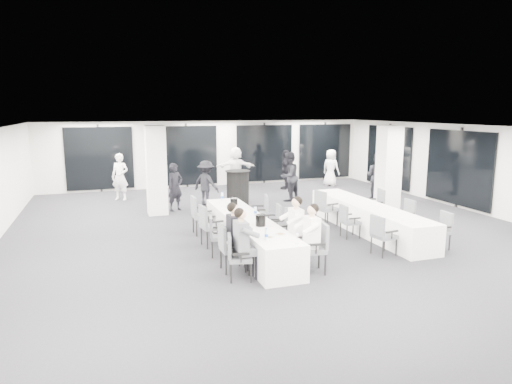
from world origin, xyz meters
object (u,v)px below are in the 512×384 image
at_px(standing_guest_a, 175,184).
at_px(standing_guest_c, 206,180).
at_px(chair_side_left_far, 324,206).
at_px(standing_guest_b, 289,173).
at_px(chair_main_left_second, 229,245).
at_px(chair_main_left_mid, 217,233).
at_px(chair_main_right_fourth, 274,220).
at_px(chair_main_right_second, 300,237).
at_px(chair_main_right_far, 261,211).
at_px(chair_side_left_mid, 348,219).
at_px(chair_side_right_far, 376,203).
at_px(ice_bucket_near, 261,220).
at_px(standing_guest_h, 377,173).
at_px(standing_guest_f, 236,165).
at_px(standing_guest_d, 286,167).
at_px(standing_guest_g, 120,174).
at_px(chair_main_left_fourth, 209,223).
at_px(banquet_table_side, 367,218).
at_px(chair_main_right_near, 317,245).
at_px(chair_main_left_near, 236,254).
at_px(chair_main_right_mid, 285,226).
at_px(chair_side_left_near, 382,233).
at_px(banquet_table_main, 248,233).
at_px(chair_main_left_far, 199,213).
at_px(standing_guest_e, 331,165).
at_px(ice_bucket_far, 234,202).
at_px(chair_side_right_near, 441,228).
at_px(chair_side_right_mid, 405,215).
at_px(cocktail_table, 238,188).

bearing_deg(standing_guest_a, standing_guest_c, -5.93).
height_order(chair_side_left_far, standing_guest_b, standing_guest_b).
relative_size(chair_main_left_second, chair_main_left_mid, 1.07).
distance_m(chair_main_left_mid, chair_main_right_fourth, 1.82).
xyz_separation_m(chair_main_right_second, chair_main_right_far, (0.00, 2.58, 0.03)).
relative_size(chair_main_left_mid, chair_side_left_mid, 1.06).
height_order(chair_main_right_fourth, chair_side_right_far, chair_side_right_far).
bearing_deg(ice_bucket_near, standing_guest_h, 39.07).
relative_size(standing_guest_a, standing_guest_f, 0.89).
relative_size(standing_guest_d, standing_guest_g, 0.96).
bearing_deg(standing_guest_d, chair_main_left_second, 13.28).
relative_size(chair_main_left_fourth, standing_guest_d, 0.54).
height_order(banquet_table_side, chair_main_right_near, chair_main_right_near).
xyz_separation_m(chair_main_left_near, chair_main_right_mid, (1.66, 1.58, 0.03)).
bearing_deg(standing_guest_d, standing_guest_b, 22.21).
xyz_separation_m(chair_side_left_near, standing_guest_d, (1.28, 8.85, 0.40)).
distance_m(chair_main_left_fourth, standing_guest_f, 8.14).
xyz_separation_m(banquet_table_main, chair_main_left_far, (-0.84, 1.64, 0.21)).
xyz_separation_m(chair_main_right_far, standing_guest_e, (5.32, 6.09, 0.33)).
distance_m(chair_main_left_second, standing_guest_g, 8.73).
distance_m(chair_main_right_far, ice_bucket_far, 0.85).
relative_size(chair_side_right_near, standing_guest_f, 0.45).
xyz_separation_m(chair_side_left_near, chair_side_left_mid, (0.01, 1.52, -0.04)).
height_order(chair_side_right_far, standing_guest_a, standing_guest_a).
bearing_deg(chair_main_right_near, ice_bucket_near, 42.79).
bearing_deg(standing_guest_c, chair_side_right_far, -171.25).
bearing_deg(chair_side_right_mid, standing_guest_h, -25.00).
xyz_separation_m(chair_main_left_fourth, chair_main_right_mid, (1.67, -0.77, -0.03)).
bearing_deg(chair_main_left_far, banquet_table_side, 74.28).
distance_m(chair_side_left_near, standing_guest_g, 10.18).
bearing_deg(chair_main_right_near, chair_side_left_mid, -33.77).
bearing_deg(banquet_table_side, standing_guest_c, 126.00).
xyz_separation_m(chair_main_left_near, standing_guest_a, (-0.18, 6.60, 0.37)).
xyz_separation_m(chair_side_right_near, standing_guest_f, (-2.36, 9.56, 0.49)).
distance_m(banquet_table_side, chair_main_right_fourth, 2.73).
bearing_deg(standing_guest_d, chair_side_right_mid, 45.20).
height_order(banquet_table_side, standing_guest_b, standing_guest_b).
height_order(cocktail_table, chair_main_left_near, cocktail_table).
bearing_deg(chair_side_right_far, chair_side_left_mid, 138.69).
distance_m(standing_guest_h, ice_bucket_far, 7.00).
relative_size(chair_side_left_far, chair_side_right_near, 1.15).
height_order(chair_main_left_near, chair_main_left_fourth, chair_main_left_fourth).
bearing_deg(chair_main_left_fourth, standing_guest_d, 137.62).
relative_size(standing_guest_c, ice_bucket_near, 6.92).
relative_size(banquet_table_main, chair_main_right_mid, 5.22).
height_order(standing_guest_d, ice_bucket_near, standing_guest_d).
height_order(chair_main_right_fourth, chair_side_left_mid, chair_main_right_fourth).
distance_m(chair_main_left_fourth, chair_side_left_near, 4.06).
bearing_deg(chair_main_left_near, chair_main_right_fourth, 157.61).
distance_m(standing_guest_e, standing_guest_g, 8.80).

